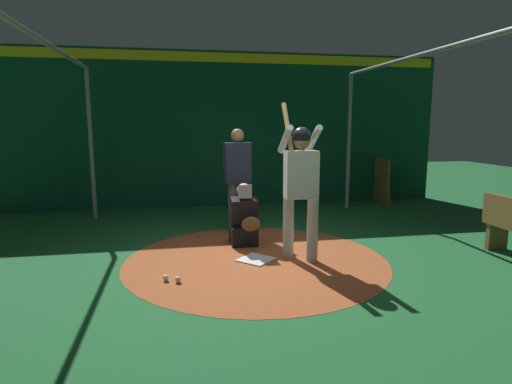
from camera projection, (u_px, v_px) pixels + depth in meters
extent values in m
plane|color=#216633|center=(256.00, 260.00, 5.81)|extent=(26.16, 26.16, 0.00)
cylinder|color=#AD562D|center=(256.00, 260.00, 5.81)|extent=(3.59, 3.59, 0.01)
cube|color=white|center=(256.00, 259.00, 5.80)|extent=(0.59, 0.59, 0.01)
cylinder|color=#BCBCC0|center=(312.00, 231.00, 5.69)|extent=(0.15, 0.15, 0.86)
cylinder|color=#BCBCC0|center=(288.00, 227.00, 5.87)|extent=(0.15, 0.15, 0.86)
cube|color=silver|center=(301.00, 175.00, 5.66)|extent=(0.22, 0.44, 0.64)
cylinder|color=silver|center=(314.00, 139.00, 5.72)|extent=(0.52, 0.09, 0.40)
cylinder|color=silver|center=(285.00, 140.00, 5.65)|extent=(0.52, 0.09, 0.40)
sphere|color=#9E704C|center=(302.00, 141.00, 5.59)|extent=(0.22, 0.22, 0.22)
sphere|color=black|center=(302.00, 136.00, 5.58)|extent=(0.25, 0.25, 0.25)
cylinder|color=tan|center=(288.00, 129.00, 5.75)|extent=(0.54, 0.06, 0.73)
cube|color=black|center=(244.00, 235.00, 6.54)|extent=(0.40, 0.40, 0.30)
cube|color=black|center=(244.00, 212.00, 6.44)|extent=(0.31, 0.40, 0.48)
sphere|color=beige|center=(244.00, 191.00, 6.37)|extent=(0.22, 0.22, 0.22)
cube|color=gray|center=(245.00, 192.00, 6.27)|extent=(0.03, 0.20, 0.20)
ellipsoid|color=brown|center=(251.00, 224.00, 6.20)|extent=(0.12, 0.28, 0.22)
cylinder|color=#4C4C51|center=(244.00, 207.00, 7.26)|extent=(0.15, 0.15, 0.86)
cylinder|color=#4C4C51|center=(232.00, 208.00, 7.23)|extent=(0.15, 0.15, 0.86)
cube|color=#1E2338|center=(238.00, 163.00, 7.12)|extent=(0.22, 0.42, 0.68)
cylinder|color=#1E2338|center=(249.00, 160.00, 7.15)|extent=(0.09, 0.09, 0.57)
cylinder|color=#1E2338|center=(226.00, 160.00, 7.08)|extent=(0.09, 0.09, 0.57)
sphere|color=#9E704C|center=(238.00, 135.00, 7.05)|extent=(0.22, 0.22, 0.22)
cube|color=#0F472D|center=(222.00, 130.00, 9.48)|extent=(0.20, 10.16, 3.41)
cube|color=yellow|center=(222.00, 57.00, 9.12)|extent=(0.03, 9.96, 0.20)
cylinder|color=gray|center=(91.00, 145.00, 8.16)|extent=(0.08, 0.08, 2.88)
cylinder|color=gray|center=(349.00, 143.00, 9.13)|extent=(0.08, 0.08, 2.88)
cylinder|color=gray|center=(30.00, 33.00, 4.85)|extent=(6.33, 0.07, 0.07)
cylinder|color=gray|center=(444.00, 48.00, 5.83)|extent=(6.33, 0.07, 0.07)
cube|color=olive|center=(378.00, 180.00, 10.10)|extent=(1.06, 0.04, 1.05)
cylinder|color=olive|center=(372.00, 181.00, 10.55)|extent=(0.06, 0.18, 0.86)
cylinder|color=tan|center=(374.00, 182.00, 10.43)|extent=(0.06, 0.20, 0.85)
cylinder|color=tan|center=(376.00, 183.00, 10.32)|extent=(0.06, 0.13, 0.83)
cylinder|color=tan|center=(378.00, 182.00, 10.19)|extent=(0.06, 0.20, 0.90)
cylinder|color=tan|center=(381.00, 183.00, 10.08)|extent=(0.06, 0.17, 0.90)
cylinder|color=olive|center=(383.00, 184.00, 9.97)|extent=(0.06, 0.17, 0.86)
cylinder|color=black|center=(386.00, 185.00, 9.85)|extent=(0.06, 0.17, 0.85)
cylinder|color=tan|center=(388.00, 186.00, 9.73)|extent=(0.06, 0.18, 0.85)
cube|color=olive|center=(497.00, 236.00, 6.27)|extent=(0.08, 0.32, 0.40)
sphere|color=white|center=(166.00, 278.00, 5.02)|extent=(0.07, 0.07, 0.07)
sphere|color=white|center=(292.00, 237.00, 6.84)|extent=(0.07, 0.07, 0.07)
sphere|color=white|center=(178.00, 279.00, 4.97)|extent=(0.07, 0.07, 0.07)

